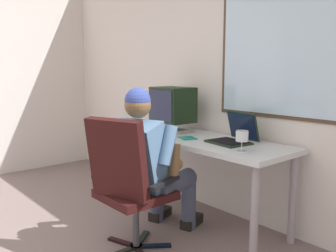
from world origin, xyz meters
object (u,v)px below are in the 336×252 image
Objects in this scene: desk at (190,145)px; crt_monitor at (172,105)px; laptop at (235,135)px; person_seated at (149,163)px; cd_case at (187,138)px; book_stack at (146,124)px; wine_glass at (242,137)px; office_chair at (126,180)px.

crt_monitor is (-0.29, 0.05, 0.33)m from desk.
person_seated is at bearing -116.16° from laptop.
cd_case is (0.07, -0.10, 0.09)m from desk.
book_stack is (-0.40, -0.01, -0.22)m from crt_monitor.
person_seated is 3.41× the size of laptop.
cd_case is at bearing -22.25° from crt_monitor.
person_seated is 7.93× the size of wine_glass.
crt_monitor reaches higher than book_stack.
book_stack is at bearing 136.13° from office_chair.
cd_case is at bearing -55.36° from desk.
person_seated is at bearing 105.87° from office_chair.
wine_glass is 0.61m from cd_case.
desk is at bearing 103.67° from office_chair.
laptop is (0.43, 0.08, 0.15)m from desk.
office_chair reaches higher than wine_glass.
wine_glass is 1.37m from book_stack.
wine_glass is (0.55, 0.41, 0.23)m from person_seated.
laptop is 1.12m from book_stack.
crt_monitor is 2.53× the size of book_stack.
cd_case is (-0.60, 0.04, -0.10)m from wine_glass.
crt_monitor is 1.19× the size of laptop.
laptop is at bearing 63.84° from person_seated.
desk is at bearing -9.39° from crt_monitor.
person_seated reaches higher than office_chair.
person_seated is 0.72m from wine_glass.
crt_monitor is (-0.49, 0.86, 0.43)m from office_chair.
wine_glass is 0.86× the size of cd_case.
wine_glass reaches higher than book_stack.
office_chair is at bearing -43.87° from book_stack.
desk is at bearing 102.60° from person_seated.
desk is 4.53× the size of crt_monitor.
office_chair is 1.08m from crt_monitor.
laptop is 2.14× the size of book_stack.
person_seated is (-0.07, 0.26, 0.06)m from office_chair.
crt_monitor is 2.75× the size of wine_glass.
office_chair is at bearing -60.38° from crt_monitor.
desk is 0.70m from book_stack.
wine_glass is at bearing -42.34° from laptop.
wine_glass is at bearing -11.71° from desk.
desk is 0.46m from laptop.
book_stack reaches higher than cd_case.
office_chair is 6.12× the size of book_stack.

